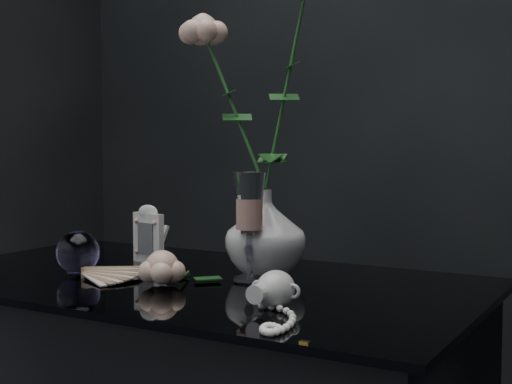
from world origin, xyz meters
The scene contains 8 objects.
vase centered at (0.10, 0.16, 0.84)m, with size 0.15×0.15×0.16m, color silver.
wine_glass centered at (0.11, 0.08, 0.86)m, with size 0.06×0.06×0.20m, color white, non-canonical shape.
picture_frame centered at (-0.17, 0.14, 0.82)m, with size 0.09×0.07×0.12m, color silver, non-canonical shape.
paperweight centered at (-0.21, -0.02, 0.80)m, with size 0.08×0.08×0.08m, color #A188DD, non-canonical shape.
paper_fan centered at (-0.17, -0.05, 0.77)m, with size 0.21×0.17×0.02m, color beige, non-canonical shape.
loose_rose centered at (0.00, -0.03, 0.79)m, with size 0.14×0.18×0.06m, color #FBBEA2, non-canonical shape.
pearl_jar centered at (0.25, -0.08, 0.79)m, with size 0.20×0.21×0.06m, color white, non-canonical shape.
roses centered at (0.09, 0.16, 1.14)m, with size 0.28×0.14×0.47m.
Camera 1 is at (0.75, -1.01, 1.01)m, focal length 50.00 mm.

